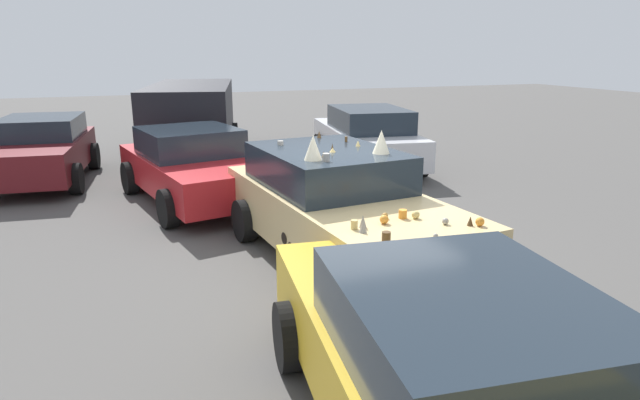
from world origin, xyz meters
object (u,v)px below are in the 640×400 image
at_px(parked_sedan_near_left, 367,137).
at_px(parked_sedan_near_right, 194,166).
at_px(parked_van_row_back_far, 192,117).
at_px(parked_sedan_behind_right, 41,150).
at_px(parked_sedan_row_back_center, 449,371).
at_px(art_car_decorated, 338,206).

bearing_deg(parked_sedan_near_left, parked_sedan_near_right, 119.04).
relative_size(parked_van_row_back_far, parked_sedan_near_left, 1.18).
height_order(parked_sedan_behind_right, parked_sedan_near_left, parked_sedan_near_left).
bearing_deg(parked_sedan_row_back_center, art_car_decorated, -4.07).
height_order(art_car_decorated, parked_sedan_near_left, art_car_decorated).
height_order(art_car_decorated, parked_sedan_near_right, art_car_decorated).
bearing_deg(parked_sedan_near_left, parked_van_row_back_far, 63.79).
relative_size(parked_van_row_back_far, parked_sedan_behind_right, 1.34).
bearing_deg(art_car_decorated, parked_sedan_row_back_center, -16.42).
bearing_deg(parked_van_row_back_far, parked_sedan_behind_right, 127.22).
distance_m(art_car_decorated, parked_sedan_near_right, 3.97).
relative_size(parked_sedan_row_back_center, parked_sedan_near_right, 1.01).
xyz_separation_m(parked_sedan_behind_right, parked_sedan_near_right, (-2.73, -2.90, -0.02)).
height_order(parked_van_row_back_far, parked_sedan_row_back_center, parked_van_row_back_far).
height_order(parked_sedan_behind_right, parked_sedan_row_back_center, same).
bearing_deg(parked_van_row_back_far, parked_sedan_row_back_center, -166.39).
height_order(parked_van_row_back_far, parked_sedan_behind_right, parked_van_row_back_far).
bearing_deg(parked_sedan_row_back_center, parked_sedan_behind_right, 26.08).
distance_m(art_car_decorated, parked_sedan_row_back_center, 3.88).
xyz_separation_m(parked_sedan_behind_right, parked_sedan_row_back_center, (-10.24, -3.61, -0.01)).
distance_m(parked_sedan_behind_right, parked_sedan_near_right, 3.98).
xyz_separation_m(art_car_decorated, parked_sedan_near_right, (3.70, 1.43, -0.08)).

